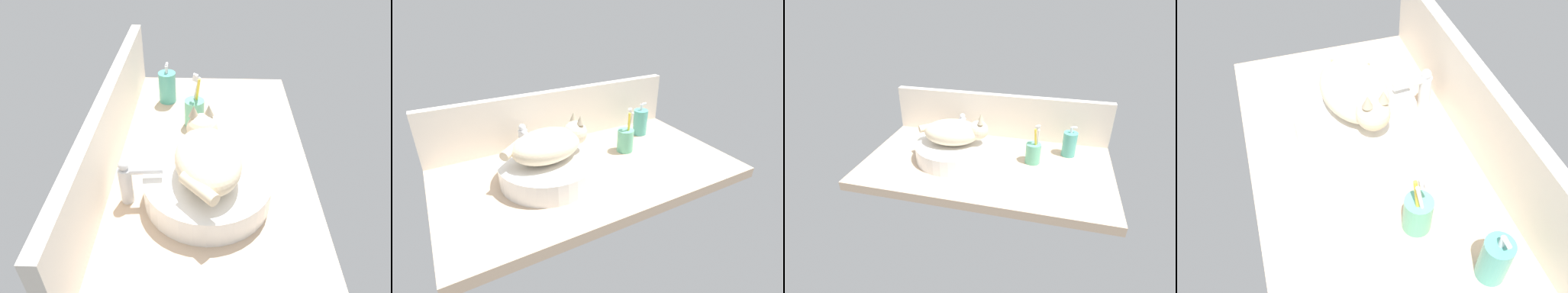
# 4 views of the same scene
# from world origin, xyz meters

# --- Properties ---
(ground_plane) EXTENTS (1.11, 0.62, 0.04)m
(ground_plane) POSITION_xyz_m (0.00, 0.00, -0.02)
(ground_plane) COLOR tan
(backsplash_panel) EXTENTS (1.11, 0.04, 0.23)m
(backsplash_panel) POSITION_xyz_m (0.00, 0.29, 0.11)
(backsplash_panel) COLOR silver
(backsplash_panel) RESTS_ON ground_plane
(sink_basin) EXTENTS (0.34, 0.34, 0.08)m
(sink_basin) POSITION_xyz_m (-0.16, -0.00, 0.04)
(sink_basin) COLOR white
(sink_basin) RESTS_ON ground_plane
(cat) EXTENTS (0.32, 0.21, 0.14)m
(cat) POSITION_xyz_m (-0.15, 0.00, 0.13)
(cat) COLOR beige
(cat) RESTS_ON sink_basin
(faucet) EXTENTS (0.04, 0.12, 0.14)m
(faucet) POSITION_xyz_m (-0.18, 0.20, 0.07)
(faucet) COLOR silver
(faucet) RESTS_ON ground_plane
(soap_dispenser) EXTENTS (0.06, 0.06, 0.15)m
(soap_dispenser) POSITION_xyz_m (0.36, 0.16, 0.06)
(soap_dispenser) COLOR teal
(soap_dispenser) RESTS_ON ground_plane
(toothbrush_cup) EXTENTS (0.07, 0.07, 0.19)m
(toothbrush_cup) POSITION_xyz_m (0.20, 0.05, 0.05)
(toothbrush_cup) COLOR #5BB28E
(toothbrush_cup) RESTS_ON ground_plane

